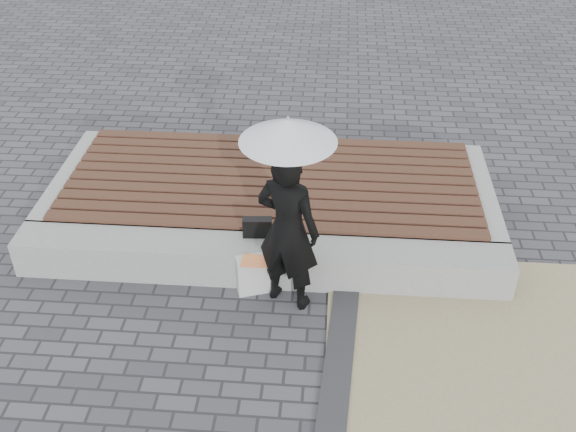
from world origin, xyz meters
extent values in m
plane|color=#48484D|center=(0.00, 0.00, 0.00)|extent=(80.00, 80.00, 0.00)
cube|color=#A8A9A4|center=(0.00, 1.60, 0.20)|extent=(5.00, 0.45, 0.40)
cube|color=#A9A8A4|center=(0.00, 2.80, 0.20)|extent=(5.00, 2.00, 0.40)
imported|color=black|center=(0.31, 1.26, 0.84)|extent=(0.72, 0.61, 1.69)
cylinder|color=#ACACB1|center=(0.31, 1.26, 1.35)|extent=(0.01, 0.01, 0.83)
cone|color=silver|center=(0.31, 1.26, 1.87)|extent=(0.83, 0.83, 0.20)
sphere|color=#ACACB1|center=(0.31, 1.26, 1.98)|extent=(0.03, 0.03, 0.03)
cube|color=black|center=(-0.04, 1.74, 0.50)|extent=(0.30, 0.12, 0.21)
cube|color=silver|center=(-0.02, 1.37, 0.20)|extent=(0.42, 0.27, 0.40)
cube|color=#F73C50|center=(-0.02, 1.32, 0.41)|extent=(0.27, 0.20, 0.01)
camera|label=1|loc=(0.69, -3.66, 4.48)|focal=41.88mm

